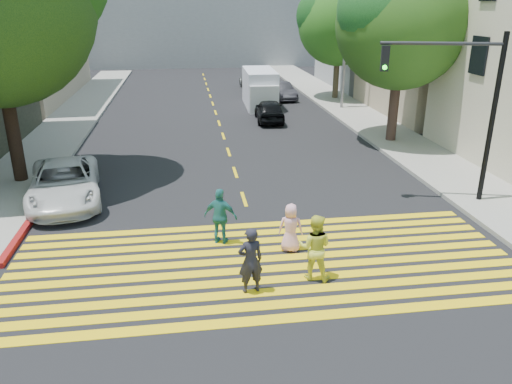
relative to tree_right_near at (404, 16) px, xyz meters
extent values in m
plane|color=black|center=(-8.18, -12.62, -5.94)|extent=(120.00, 120.00, 0.00)
cube|color=gray|center=(-16.68, 9.38, -5.87)|extent=(3.00, 40.00, 0.15)
cube|color=gray|center=(0.32, 2.38, -5.87)|extent=(3.00, 60.00, 0.15)
cube|color=maroon|center=(-15.08, -6.62, -5.86)|extent=(0.20, 8.00, 0.16)
cube|color=yellow|center=(-8.18, -13.82, -5.94)|extent=(13.40, 0.35, 0.01)
cube|color=yellow|center=(-8.18, -13.27, -5.94)|extent=(13.40, 0.35, 0.01)
cube|color=yellow|center=(-8.18, -12.72, -5.94)|extent=(13.40, 0.35, 0.01)
cube|color=yellow|center=(-8.18, -12.17, -5.94)|extent=(13.40, 0.35, 0.01)
cube|color=yellow|center=(-8.18, -11.62, -5.94)|extent=(13.40, 0.35, 0.01)
cube|color=yellow|center=(-8.18, -11.07, -5.94)|extent=(13.40, 0.35, 0.01)
cube|color=yellow|center=(-8.18, -10.52, -5.94)|extent=(13.40, 0.35, 0.01)
cube|color=yellow|center=(-8.18, -9.97, -5.94)|extent=(13.40, 0.35, 0.01)
cube|color=yellow|center=(-8.18, -9.42, -5.94)|extent=(13.40, 0.35, 0.01)
cube|color=yellow|center=(-8.18, -8.87, -5.94)|extent=(13.40, 0.35, 0.01)
cube|color=yellow|center=(-8.18, -6.62, -5.94)|extent=(0.12, 1.40, 0.01)
cube|color=yellow|center=(-8.18, -3.62, -5.94)|extent=(0.12, 1.40, 0.01)
cube|color=yellow|center=(-8.18, -0.62, -5.94)|extent=(0.12, 1.40, 0.01)
cube|color=yellow|center=(-8.18, 2.38, -5.94)|extent=(0.12, 1.40, 0.01)
cube|color=yellow|center=(-8.18, 5.38, -5.94)|extent=(0.12, 1.40, 0.01)
cube|color=yellow|center=(-8.18, 8.38, -5.94)|extent=(0.12, 1.40, 0.01)
cube|color=yellow|center=(-8.18, 11.38, -5.94)|extent=(0.12, 1.40, 0.01)
cube|color=yellow|center=(-8.18, 14.38, -5.94)|extent=(0.12, 1.40, 0.01)
cube|color=yellow|center=(-8.18, 17.38, -5.94)|extent=(0.12, 1.40, 0.01)
cube|color=yellow|center=(-8.18, 20.38, -5.94)|extent=(0.12, 1.40, 0.01)
cube|color=yellow|center=(-8.18, 23.38, -5.94)|extent=(0.12, 1.40, 0.01)
cube|color=yellow|center=(-8.18, 26.38, -5.94)|extent=(0.12, 1.40, 0.01)
cube|color=tan|center=(6.82, 6.38, -0.94)|extent=(10.00, 10.00, 10.00)
cube|color=gray|center=(6.82, 17.38, -0.94)|extent=(10.00, 10.00, 10.00)
cube|color=gray|center=(-8.18, 35.38, 0.06)|extent=(30.00, 8.00, 12.00)
cylinder|color=black|center=(-16.45, -3.71, -4.11)|extent=(0.55, 0.55, 3.66)
cylinder|color=#3C271E|center=(-0.08, -0.05, -4.34)|extent=(0.53, 0.53, 3.20)
sphere|color=#235718|center=(-0.08, -0.05, -0.33)|extent=(6.76, 6.76, 6.03)
sphere|color=#0D3F0A|center=(1.08, 0.43, 0.58)|extent=(5.07, 5.07, 4.52)
sphere|color=#0E3413|center=(-1.10, -0.40, 0.28)|extent=(4.73, 4.73, 4.22)
cylinder|color=#423724|center=(0.58, 11.72, -4.49)|extent=(0.52, 0.52, 2.90)
sphere|color=#185218|center=(0.58, 11.72, -0.82)|extent=(7.05, 7.05, 5.53)
sphere|color=#0F3815|center=(1.71, 11.61, 0.01)|extent=(5.29, 5.29, 4.15)
sphere|color=#09320A|center=(-0.40, 11.86, -0.27)|extent=(4.94, 4.94, 3.87)
imported|color=black|center=(-8.74, -12.61, -5.11)|extent=(0.68, 0.51, 1.67)
imported|color=#DBDD3F|center=(-7.09, -12.21, -5.09)|extent=(1.01, 0.90, 1.71)
imported|color=#ECA4B8|center=(-7.37, -10.65, -5.25)|extent=(0.77, 0.60, 1.39)
imported|color=#257374|center=(-9.24, -9.92, -5.11)|extent=(1.05, 0.75, 1.65)
imported|color=silver|center=(-14.33, -5.95, -5.25)|extent=(3.09, 5.27, 1.38)
imported|color=black|center=(-5.24, 5.44, -5.29)|extent=(1.78, 3.90, 1.30)
imported|color=#959596|center=(-4.55, 17.06, -5.28)|extent=(2.01, 4.64, 1.33)
imported|color=#27262D|center=(-3.18, 12.36, -5.34)|extent=(1.75, 3.77, 1.20)
cube|color=white|center=(-5.11, 10.16, -4.75)|extent=(2.05, 4.82, 2.38)
cube|color=silver|center=(-5.17, 8.07, -5.08)|extent=(1.84, 1.20, 1.71)
cylinder|color=black|center=(-5.92, 8.47, -5.61)|extent=(0.26, 0.67, 0.67)
cylinder|color=black|center=(-4.40, 8.42, -5.61)|extent=(0.26, 0.67, 0.67)
cylinder|color=black|center=(-5.81, 11.90, -5.61)|extent=(0.26, 0.67, 0.67)
cylinder|color=black|center=(-4.29, 11.85, -5.61)|extent=(0.26, 0.67, 0.67)
cylinder|color=black|center=(-0.19, -8.12, -3.10)|extent=(0.21, 0.21, 5.68)
cylinder|color=#27282B|center=(-2.02, -7.64, -0.64)|extent=(3.69, 1.07, 0.11)
cube|color=black|center=(-3.67, -7.21, -1.12)|extent=(0.30, 0.30, 0.79)
sphere|color=#18C716|center=(-3.70, -7.34, -1.38)|extent=(0.18, 0.18, 0.15)
cylinder|color=gray|center=(-0.04, 8.16, -1.09)|extent=(0.17, 0.17, 9.69)
camera|label=1|loc=(-10.09, -22.87, 0.55)|focal=35.00mm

